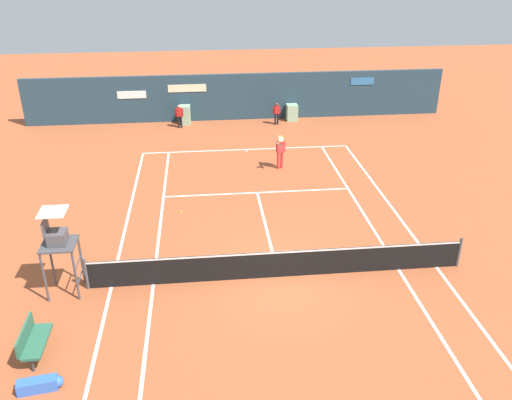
{
  "coord_description": "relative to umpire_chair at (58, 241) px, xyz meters",
  "views": [
    {
      "loc": [
        -2.24,
        -14.08,
        9.73
      ],
      "look_at": [
        -0.3,
        4.06,
        0.8
      ],
      "focal_mm": 37.12,
      "sensor_mm": 36.0,
      "label": 1
    }
  ],
  "objects": [
    {
      "name": "player_on_baseline",
      "position": [
        8.0,
        9.09,
        -0.85
      ],
      "size": [
        0.51,
        0.79,
        1.83
      ],
      "rotation": [
        0.0,
        0.0,
        3.43
      ],
      "color": "red",
      "rests_on": "ground_plane"
    },
    {
      "name": "tennis_ball_near_service_line",
      "position": [
        3.38,
        4.94,
        -1.79
      ],
      "size": [
        0.07,
        0.07,
        0.07
      ],
      "primitive_type": "sphere",
      "color": "#CCE033",
      "rests_on": "ground_plane"
    },
    {
      "name": "equipment_bag",
      "position": [
        0.26,
        -4.04,
        -1.66
      ],
      "size": [
        1.08,
        0.43,
        0.32
      ],
      "color": "blue",
      "rests_on": "ground_plane"
    },
    {
      "name": "umpire_chair",
      "position": [
        0.0,
        0.0,
        0.0
      ],
      "size": [
        1.0,
        1.0,
        2.79
      ],
      "rotation": [
        0.0,
        0.0,
        -1.57
      ],
      "color": "#47474C",
      "rests_on": "ground_plane"
    },
    {
      "name": "ball_kid_left_post",
      "position": [
        3.12,
        15.78,
        -1.04
      ],
      "size": [
        0.45,
        0.19,
        1.36
      ],
      "rotation": [
        0.0,
        0.0,
        3.14
      ],
      "color": "black",
      "rests_on": "ground_plane"
    },
    {
      "name": "ball_kid_right_post",
      "position": [
        8.77,
        15.78,
        -1.06
      ],
      "size": [
        0.44,
        0.2,
        1.31
      ],
      "rotation": [
        0.0,
        0.0,
        3.26
      ],
      "color": "black",
      "rests_on": "ground_plane"
    },
    {
      "name": "sponsor_back_wall",
      "position": [
        6.62,
        17.06,
        -0.49
      ],
      "size": [
        25.0,
        1.02,
        2.75
      ],
      "color": "#233D4C",
      "rests_on": "ground_plane"
    },
    {
      "name": "player_bench",
      "position": [
        -0.22,
        -2.77,
        -1.31
      ],
      "size": [
        0.54,
        1.38,
        0.88
      ],
      "rotation": [
        0.0,
        0.0,
        -1.57
      ],
      "color": "#38383D",
      "rests_on": "ground_plane"
    },
    {
      "name": "tennis_net",
      "position": [
        6.62,
        0.09,
        -1.31
      ],
      "size": [
        12.1,
        0.1,
        1.07
      ],
      "color": "#4C4C51",
      "rests_on": "ground_plane"
    },
    {
      "name": "ground_plane",
      "position": [
        6.62,
        0.67,
        -1.82
      ],
      "size": [
        80.0,
        80.0,
        0.01
      ],
      "color": "#A8512D"
    }
  ]
}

